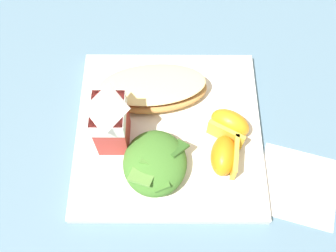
# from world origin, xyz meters

# --- Properties ---
(ground) EXTENTS (3.00, 3.00, 0.00)m
(ground) POSITION_xyz_m (0.00, 0.00, 0.00)
(ground) COLOR slate
(white_plate) EXTENTS (0.28, 0.28, 0.02)m
(white_plate) POSITION_xyz_m (0.00, 0.00, 0.01)
(white_plate) COLOR white
(white_plate) RESTS_ON ground
(cheesy_pizza_bread) EXTENTS (0.10, 0.18, 0.04)m
(cheesy_pizza_bread) POSITION_xyz_m (0.06, 0.02, 0.03)
(cheesy_pizza_bread) COLOR tan
(cheesy_pizza_bread) RESTS_ON white_plate
(green_salad_pile) EXTENTS (0.10, 0.09, 0.04)m
(green_salad_pile) POSITION_xyz_m (-0.06, 0.02, 0.04)
(green_salad_pile) COLOR #3D7028
(green_salad_pile) RESTS_ON white_plate
(milk_carton) EXTENTS (0.06, 0.04, 0.11)m
(milk_carton) POSITION_xyz_m (-0.02, 0.08, 0.08)
(milk_carton) COLOR #B7332D
(milk_carton) RESTS_ON white_plate
(orange_wedge_front) EXTENTS (0.06, 0.04, 0.04)m
(orange_wedge_front) POSITION_xyz_m (-0.05, -0.08, 0.04)
(orange_wedge_front) COLOR orange
(orange_wedge_front) RESTS_ON white_plate
(orange_wedge_middle) EXTENTS (0.06, 0.07, 0.04)m
(orange_wedge_middle) POSITION_xyz_m (-0.01, -0.09, 0.04)
(orange_wedge_middle) COLOR orange
(orange_wedge_middle) RESTS_ON white_plate
(paper_napkin) EXTENTS (0.14, 0.14, 0.00)m
(paper_napkin) POSITION_xyz_m (-0.08, -0.19, 0.00)
(paper_napkin) COLOR white
(paper_napkin) RESTS_ON ground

